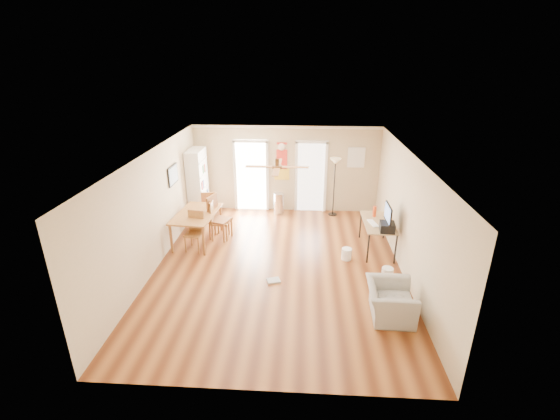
# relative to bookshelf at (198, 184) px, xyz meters

# --- Properties ---
(floor) EXTENTS (7.00, 7.00, 0.00)m
(floor) POSITION_rel_bookshelf_xyz_m (2.53, -2.82, -1.01)
(floor) COLOR brown
(floor) RESTS_ON ground
(ceiling) EXTENTS (5.50, 7.00, 0.00)m
(ceiling) POSITION_rel_bookshelf_xyz_m (2.53, -2.82, 1.59)
(ceiling) COLOR silver
(ceiling) RESTS_ON floor
(wall_back) EXTENTS (5.50, 0.04, 2.60)m
(wall_back) POSITION_rel_bookshelf_xyz_m (2.53, 0.68, 0.29)
(wall_back) COLOR beige
(wall_back) RESTS_ON floor
(wall_front) EXTENTS (5.50, 0.04, 2.60)m
(wall_front) POSITION_rel_bookshelf_xyz_m (2.53, -6.32, 0.29)
(wall_front) COLOR beige
(wall_front) RESTS_ON floor
(wall_left) EXTENTS (0.04, 7.00, 2.60)m
(wall_left) POSITION_rel_bookshelf_xyz_m (-0.22, -2.82, 0.29)
(wall_left) COLOR beige
(wall_left) RESTS_ON floor
(wall_right) EXTENTS (0.04, 7.00, 2.60)m
(wall_right) POSITION_rel_bookshelf_xyz_m (5.28, -2.82, 0.29)
(wall_right) COLOR beige
(wall_right) RESTS_ON floor
(crown_molding) EXTENTS (5.50, 7.00, 0.08)m
(crown_molding) POSITION_rel_bookshelf_xyz_m (2.53, -2.82, 1.55)
(crown_molding) COLOR white
(crown_molding) RESTS_ON wall_back
(kitchen_doorway) EXTENTS (0.90, 0.10, 2.10)m
(kitchen_doorway) POSITION_rel_bookshelf_xyz_m (1.48, 0.66, 0.04)
(kitchen_doorway) COLOR white
(kitchen_doorway) RESTS_ON wall_back
(bathroom_doorway) EXTENTS (0.80, 0.10, 2.10)m
(bathroom_doorway) POSITION_rel_bookshelf_xyz_m (3.28, 0.66, 0.04)
(bathroom_doorway) COLOR white
(bathroom_doorway) RESTS_ON wall_back
(wall_decal) EXTENTS (0.46, 0.03, 1.10)m
(wall_decal) POSITION_rel_bookshelf_xyz_m (2.40, 0.66, 0.54)
(wall_decal) COLOR red
(wall_decal) RESTS_ON wall_back
(ac_grille) EXTENTS (0.50, 0.04, 0.60)m
(ac_grille) POSITION_rel_bookshelf_xyz_m (4.58, 0.65, 0.69)
(ac_grille) COLOR white
(ac_grille) RESTS_ON wall_back
(framed_poster) EXTENTS (0.04, 0.66, 0.48)m
(framed_poster) POSITION_rel_bookshelf_xyz_m (-0.20, -1.42, 0.69)
(framed_poster) COLOR black
(framed_poster) RESTS_ON wall_left
(ceiling_fan) EXTENTS (1.24, 1.24, 0.20)m
(ceiling_fan) POSITION_rel_bookshelf_xyz_m (2.53, -3.12, 1.42)
(ceiling_fan) COLOR #593819
(ceiling_fan) RESTS_ON ceiling
(bookshelf) EXTENTS (0.66, 0.99, 2.02)m
(bookshelf) POSITION_rel_bookshelf_xyz_m (0.00, 0.00, 0.00)
(bookshelf) COLOR silver
(bookshelf) RESTS_ON floor
(dining_table) EXTENTS (1.06, 1.63, 0.78)m
(dining_table) POSITION_rel_bookshelf_xyz_m (0.38, -1.64, -0.62)
(dining_table) COLOR #A46B35
(dining_table) RESTS_ON floor
(dining_chair_right_a) EXTENTS (0.44, 0.44, 1.04)m
(dining_chair_right_a) POSITION_rel_bookshelf_xyz_m (0.93, -1.45, -0.49)
(dining_chair_right_a) COLOR olive
(dining_chair_right_a) RESTS_ON floor
(dining_chair_right_b) EXTENTS (0.60, 0.60, 1.14)m
(dining_chair_right_b) POSITION_rel_bookshelf_xyz_m (0.93, -1.42, -0.44)
(dining_chair_right_b) COLOR #985831
(dining_chair_right_b) RESTS_ON floor
(dining_chair_near) EXTENTS (0.46, 0.46, 0.98)m
(dining_chair_near) POSITION_rel_bookshelf_xyz_m (0.43, -2.13, -0.52)
(dining_chair_near) COLOR olive
(dining_chair_near) RESTS_ON floor
(dining_chair_far) EXTENTS (0.45, 0.45, 0.93)m
(dining_chair_far) POSITION_rel_bookshelf_xyz_m (0.39, -0.36, -0.54)
(dining_chair_far) COLOR #AB6737
(dining_chair_far) RESTS_ON floor
(trash_can) EXTENTS (0.37, 0.37, 0.65)m
(trash_can) POSITION_rel_bookshelf_xyz_m (2.33, 0.34, -0.69)
(trash_can) COLOR #B9B8BB
(trash_can) RESTS_ON floor
(torchiere_lamp) EXTENTS (0.36, 0.36, 1.74)m
(torchiere_lamp) POSITION_rel_bookshelf_xyz_m (3.96, 0.34, -0.14)
(torchiere_lamp) COLOR black
(torchiere_lamp) RESTS_ON floor
(computer_desk) EXTENTS (0.70, 1.40, 0.75)m
(computer_desk) POSITION_rel_bookshelf_xyz_m (4.88, -1.84, -0.63)
(computer_desk) COLOR tan
(computer_desk) RESTS_ON floor
(imac) EXTENTS (0.13, 0.63, 0.59)m
(imac) POSITION_rel_bookshelf_xyz_m (5.00, -2.23, 0.03)
(imac) COLOR black
(imac) RESTS_ON computer_desk
(keyboard) EXTENTS (0.24, 0.46, 0.02)m
(keyboard) POSITION_rel_bookshelf_xyz_m (4.73, -1.95, -0.25)
(keyboard) COLOR white
(keyboard) RESTS_ON computer_desk
(printer) EXTENTS (0.36, 0.41, 0.20)m
(printer) POSITION_rel_bookshelf_xyz_m (4.98, -2.35, -0.16)
(printer) COLOR black
(printer) RESTS_ON computer_desk
(orange_bottle) EXTENTS (0.11, 0.11, 0.27)m
(orange_bottle) POSITION_rel_bookshelf_xyz_m (4.83, -1.52, -0.12)
(orange_bottle) COLOR red
(orange_bottle) RESTS_ON computer_desk
(wastebasket_a) EXTENTS (0.29, 0.29, 0.28)m
(wastebasket_a) POSITION_rel_bookshelf_xyz_m (4.11, -2.37, -0.87)
(wastebasket_a) COLOR white
(wastebasket_a) RESTS_ON floor
(wastebasket_b) EXTENTS (0.26, 0.26, 0.28)m
(wastebasket_b) POSITION_rel_bookshelf_xyz_m (4.89, -3.21, -0.87)
(wastebasket_b) COLOR white
(wastebasket_b) RESTS_ON floor
(floor_cloth) EXTENTS (0.32, 0.28, 0.04)m
(floor_cloth) POSITION_rel_bookshelf_xyz_m (2.46, -3.44, -0.99)
(floor_cloth) COLOR #A9A9A3
(floor_cloth) RESTS_ON floor
(armchair) EXTENTS (0.87, 0.98, 0.62)m
(armchair) POSITION_rel_bookshelf_xyz_m (4.68, -4.45, -0.70)
(armchair) COLOR #9E9E99
(armchair) RESTS_ON floor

